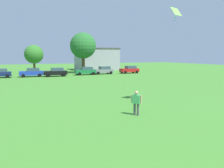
{
  "coord_description": "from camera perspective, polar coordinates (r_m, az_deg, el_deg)",
  "views": [
    {
      "loc": [
        -2.56,
        -2.18,
        4.11
      ],
      "look_at": [
        2.42,
        9.3,
        2.53
      ],
      "focal_mm": 36.91,
      "sensor_mm": 36.0,
      "label": 1
    }
  ],
  "objects": [
    {
      "name": "ground_plane",
      "position": [
        32.54,
        -18.76,
        -0.47
      ],
      "size": [
        160.0,
        160.0,
        0.0
      ],
      "primitive_type": "plane",
      "color": "#42842D"
    },
    {
      "name": "adult_bystander",
      "position": [
        15.83,
        6.05,
        -4.15
      ],
      "size": [
        0.59,
        0.66,
        1.71
      ],
      "rotation": [
        0.0,
        0.0,
        5.38
      ],
      "color": "#4C4C51",
      "rests_on": "ground"
    },
    {
      "name": "kite",
      "position": [
        20.17,
        15.57,
        16.7
      ],
      "size": [
        1.19,
        0.83,
        1.08
      ],
      "color": "#8CD859"
    },
    {
      "name": "parked_car_blue_2",
      "position": [
        46.49,
        -19.3,
        2.75
      ],
      "size": [
        4.3,
        2.02,
        1.68
      ],
      "rotation": [
        0.0,
        0.0,
        3.14
      ],
      "color": "#1E38AD",
      "rests_on": "ground"
    },
    {
      "name": "parked_car_black_3",
      "position": [
        46.02,
        -13.72,
        2.91
      ],
      "size": [
        4.3,
        2.02,
        1.68
      ],
      "rotation": [
        0.0,
        0.0,
        3.14
      ],
      "color": "black",
      "rests_on": "ground"
    },
    {
      "name": "parked_car_green_4",
      "position": [
        48.49,
        -6.55,
        3.27
      ],
      "size": [
        4.3,
        2.02,
        1.68
      ],
      "rotation": [
        0.0,
        0.0,
        3.14
      ],
      "color": "#196B38",
      "rests_on": "ground"
    },
    {
      "name": "parked_car_gray_5",
      "position": [
        50.22,
        -2.13,
        3.45
      ],
      "size": [
        4.3,
        2.02,
        1.68
      ],
      "rotation": [
        0.0,
        0.0,
        3.14
      ],
      "color": "slate",
      "rests_on": "ground"
    },
    {
      "name": "parked_car_red_6",
      "position": [
        52.74,
        4.39,
        3.61
      ],
      "size": [
        4.3,
        2.02,
        1.68
      ],
      "rotation": [
        0.0,
        0.0,
        3.14
      ],
      "color": "red",
      "rests_on": "ground"
    },
    {
      "name": "tree_right",
      "position": [
        53.42,
        -18.78,
        6.97
      ],
      "size": [
        4.07,
        4.07,
        6.33
      ],
      "color": "brown",
      "rests_on": "ground"
    },
    {
      "name": "tree_far_right",
      "position": [
        53.33,
        -7.18,
        9.38
      ],
      "size": [
        5.91,
        5.91,
        9.21
      ],
      "color": "brown",
      "rests_on": "ground"
    },
    {
      "name": "house_left",
      "position": [
        65.75,
        -3.86,
        6.23
      ],
      "size": [
        11.31,
        8.5,
        6.09
      ],
      "color": "#9999A3",
      "rests_on": "ground"
    }
  ]
}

